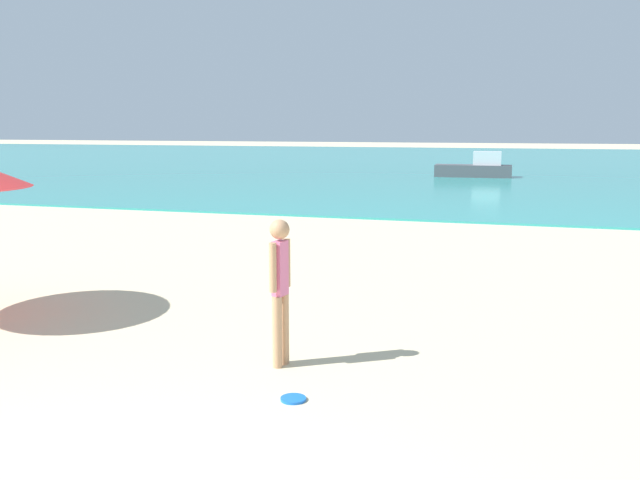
# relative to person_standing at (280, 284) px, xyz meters

# --- Properties ---
(water) EXTENTS (160.00, 60.00, 0.06)m
(water) POSITION_rel_person_standing_xyz_m (0.02, 41.13, -0.84)
(water) COLOR teal
(water) RESTS_ON ground
(person_standing) EXTENTS (0.20, 0.35, 1.53)m
(person_standing) POSITION_rel_person_standing_xyz_m (0.00, 0.00, 0.00)
(person_standing) COLOR tan
(person_standing) RESTS_ON ground
(frisbee) EXTENTS (0.23, 0.23, 0.03)m
(frisbee) POSITION_rel_person_standing_xyz_m (0.42, -0.83, -0.86)
(frisbee) COLOR blue
(frisbee) RESTS_ON ground
(boat_near) EXTENTS (3.59, 1.26, 1.21)m
(boat_near) POSITION_rel_person_standing_xyz_m (0.09, 26.82, -0.39)
(boat_near) COLOR #4C4C51
(boat_near) RESTS_ON water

